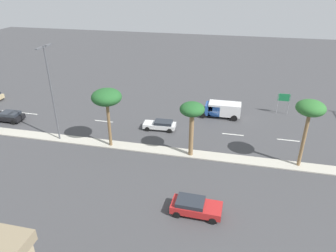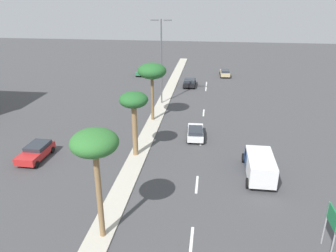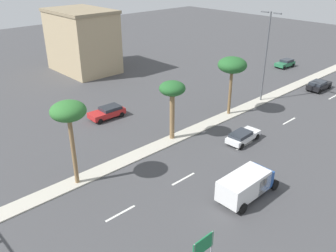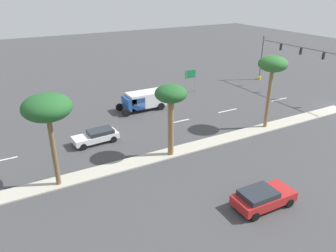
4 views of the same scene
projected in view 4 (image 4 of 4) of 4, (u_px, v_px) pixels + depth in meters
ground_plane at (111, 169)px, 27.51m from camera, size 160.00×160.00×0.00m
lane_stripe_inboard at (279, 99)px, 43.98m from camera, size 0.20×2.80×0.01m
lane_stripe_trailing at (228, 111)px, 40.10m from camera, size 0.20×2.80×0.01m
lane_stripe_mid at (179, 121)px, 37.01m from camera, size 0.20×2.80×0.01m
lane_stripe_left at (100, 139)px, 32.91m from camera, size 0.20×2.80×0.01m
lane_stripe_leading at (0, 160)px, 28.87m from camera, size 0.20×2.80×0.01m
traffic_signal_gantry at (288, 57)px, 47.13m from camera, size 18.36×0.53×6.89m
directional_road_sign at (191, 76)px, 45.89m from camera, size 0.10×1.76×3.24m
palm_tree_mid at (273, 66)px, 32.76m from camera, size 2.95×2.95×7.68m
palm_tree_inboard at (171, 97)px, 27.57m from camera, size 2.77×2.77×6.53m
palm_tree_left at (47, 109)px, 22.84m from camera, size 3.52×3.52×7.30m
sedan_white_trailing at (97, 136)px, 31.87m from camera, size 2.07×4.44×1.28m
sedan_red_right at (263, 197)px, 22.68m from camera, size 2.20×4.49×1.39m
box_truck at (142, 100)px, 39.90m from camera, size 2.49×5.87×2.22m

